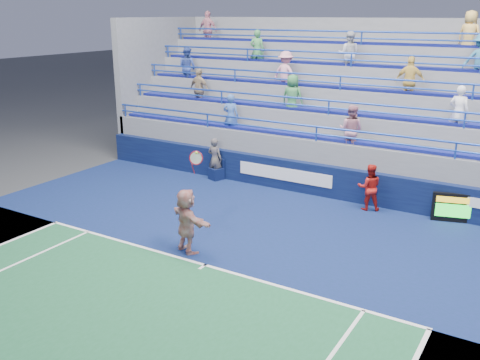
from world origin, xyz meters
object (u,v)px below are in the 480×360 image
Objects in this scene: ball_girl at (369,187)px; serve_speed_board at (455,208)px; judge_chair at (217,173)px; tennis_player at (187,221)px; line_judge at (215,159)px.

serve_speed_board is at bearing 162.67° from ball_girl.
tennis_player is (2.90, -5.73, 0.62)m from judge_chair.
judge_chair is at bearing 116.84° from tennis_player.
ball_girl reaches higher than judge_chair.
ball_girl is (-2.55, -0.32, 0.30)m from serve_speed_board.
serve_speed_board is 0.85× the size of ball_girl.
line_judge is (-8.57, -0.11, 0.34)m from serve_speed_board.
line_judge is (-2.97, 5.73, -0.08)m from tennis_player.
tennis_player is at bearing -133.80° from serve_speed_board.
tennis_player reaches higher than line_judge.
serve_speed_board is 8.51m from judge_chair.
serve_speed_board is 8.11m from tennis_player.
judge_chair is 0.51× the size of line_judge.
ball_girl is at bearing -1.90° from judge_chair.
judge_chair is 0.29× the size of tennis_player.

